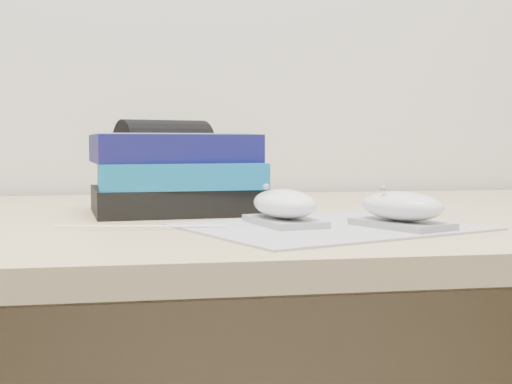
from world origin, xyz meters
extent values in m
cube|color=tan|center=(0.00, 1.58, 0.71)|extent=(1.60, 0.80, 0.03)
cube|color=tan|center=(0.00, 1.96, 0.35)|extent=(1.52, 0.03, 0.35)
cube|color=gray|center=(0.00, 1.40, 0.73)|extent=(0.39, 0.35, 0.00)
cube|color=#9F9FA1|center=(-0.05, 1.42, 0.74)|extent=(0.09, 0.13, 0.01)
ellipsoid|color=white|center=(-0.05, 1.42, 0.76)|extent=(0.09, 0.13, 0.03)
ellipsoid|color=gray|center=(-0.07, 1.42, 0.78)|extent=(0.01, 0.01, 0.01)
cube|color=gray|center=(0.08, 1.37, 0.74)|extent=(0.11, 0.13, 0.01)
ellipsoid|color=silver|center=(0.08, 1.37, 0.76)|extent=(0.11, 0.13, 0.03)
ellipsoid|color=gray|center=(0.05, 1.37, 0.78)|extent=(0.01, 0.01, 0.01)
cylinder|color=white|center=(-0.22, 1.42, 0.73)|extent=(0.19, 0.03, 0.00)
cube|color=black|center=(-0.17, 1.61, 0.75)|extent=(0.24, 0.20, 0.04)
cube|color=#0D6295|center=(-0.16, 1.60, 0.78)|extent=(0.23, 0.19, 0.04)
cube|color=#101049|center=(-0.17, 1.61, 0.82)|extent=(0.24, 0.20, 0.04)
cube|color=silver|center=(-0.17, 1.59, 0.84)|extent=(0.22, 0.07, 0.00)
cube|color=black|center=(-0.18, 1.75, 0.77)|extent=(0.17, 0.14, 0.08)
cylinder|color=black|center=(-0.18, 1.75, 0.82)|extent=(0.17, 0.14, 0.10)
camera|label=1|loc=(-0.23, 0.59, 0.83)|focal=50.00mm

